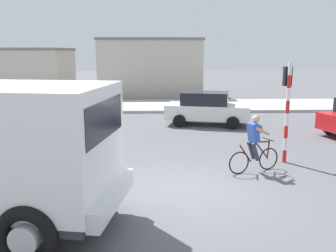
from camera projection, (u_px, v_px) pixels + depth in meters
name	position (u px, v px, depth m)	size (l,w,h in m)	color
ground_plane	(192.00, 191.00, 9.35)	(120.00, 120.00, 0.00)	#56565B
sidewalk_far	(170.00, 106.00, 23.63)	(80.00, 5.00, 0.16)	#ADADA8
cyclist	(254.00, 144.00, 10.68)	(1.63, 0.74, 1.72)	black
traffic_light_pole	(287.00, 98.00, 11.49)	(0.24, 0.43, 3.20)	red
car_red_near	(207.00, 108.00, 17.72)	(4.29, 2.59, 1.60)	white
building_corner_left	(17.00, 72.00, 29.56)	(8.19, 6.59, 3.79)	#B2AD9E
building_mid_block	(151.00, 67.00, 29.56)	(8.07, 5.41, 4.54)	#B2AD9E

